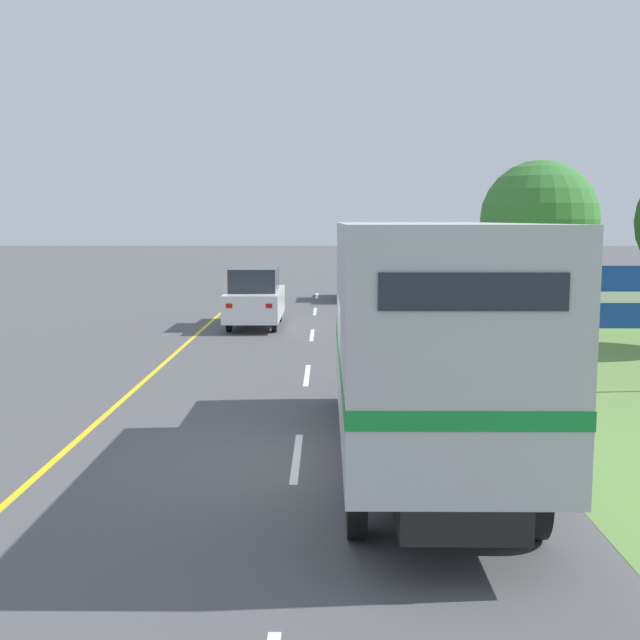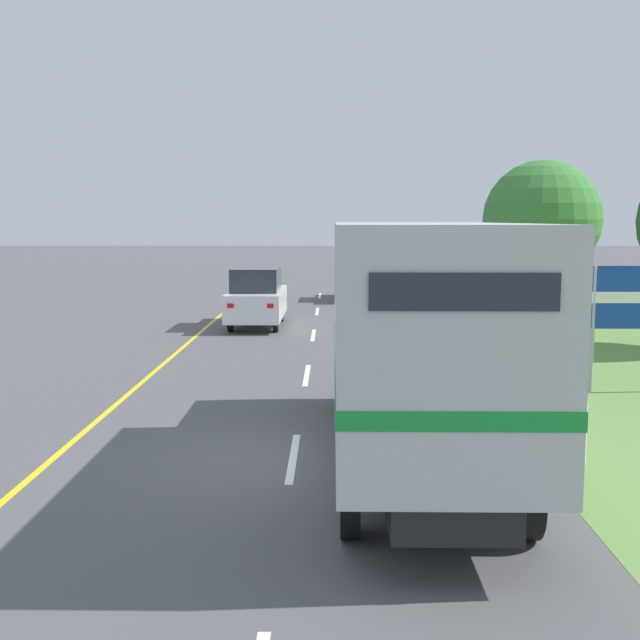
{
  "view_description": "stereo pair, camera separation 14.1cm",
  "coord_description": "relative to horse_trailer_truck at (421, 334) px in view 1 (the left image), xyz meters",
  "views": [
    {
      "loc": [
        0.46,
        -11.81,
        3.66
      ],
      "look_at": [
        0.3,
        7.75,
        1.2
      ],
      "focal_mm": 45.0,
      "sensor_mm": 36.0,
      "label": 1
    },
    {
      "loc": [
        0.6,
        -11.8,
        3.66
      ],
      "look_at": [
        0.3,
        7.75,
        1.2
      ],
      "focal_mm": 45.0,
      "sensor_mm": 36.0,
      "label": 2
    }
  ],
  "objects": [
    {
      "name": "lead_car_white",
      "position": [
        -3.81,
        15.74,
        -1.0
      ],
      "size": [
        1.8,
        4.45,
        2.04
      ],
      "color": "black",
      "rests_on": "ground"
    },
    {
      "name": "ground_plane",
      "position": [
        -1.83,
        0.3,
        -2.02
      ],
      "size": [
        200.0,
        200.0,
        0.0
      ],
      "primitive_type": "plane",
      "color": "#515154"
    },
    {
      "name": "edge_line_yellow",
      "position": [
        -5.53,
        9.68,
        -2.01
      ],
      "size": [
        0.12,
        52.38,
        0.01
      ],
      "primitive_type": "cube",
      "color": "yellow",
      "rests_on": "ground"
    },
    {
      "name": "roadside_tree_mid",
      "position": [
        6.91,
        19.92,
        1.64
      ],
      "size": [
        4.56,
        4.56,
        5.94
      ],
      "color": "brown",
      "rests_on": "ground"
    },
    {
      "name": "lead_car_grey_ahead",
      "position": [
        0.18,
        25.21,
        -0.98
      ],
      "size": [
        1.8,
        4.48,
        2.09
      ],
      "color": "black",
      "rests_on": "ground"
    },
    {
      "name": "centre_dash_mid_a",
      "position": [
        -1.83,
        7.13,
        -2.01
      ],
      "size": [
        0.12,
        2.6,
        0.01
      ],
      "primitive_type": "cube",
      "color": "white",
      "rests_on": "ground"
    },
    {
      "name": "centre_dash_near",
      "position": [
        -1.83,
        0.53,
        -2.01
      ],
      "size": [
        0.12,
        2.6,
        0.01
      ],
      "primitive_type": "cube",
      "color": "white",
      "rests_on": "ground"
    },
    {
      "name": "horse_trailer_truck",
      "position": [
        0.0,
        0.0,
        0.0
      ],
      "size": [
        2.39,
        8.79,
        3.61
      ],
      "color": "black",
      "rests_on": "ground"
    },
    {
      "name": "delineator_post",
      "position": [
        2.56,
        0.23,
        -1.51
      ],
      "size": [
        0.08,
        0.08,
        0.95
      ],
      "color": "white",
      "rests_on": "ground"
    },
    {
      "name": "centre_dash_mid_b",
      "position": [
        -1.83,
        13.73,
        -2.01
      ],
      "size": [
        0.12,
        2.6,
        0.01
      ],
      "primitive_type": "cube",
      "color": "white",
      "rests_on": "ground"
    },
    {
      "name": "centre_dash_farthest",
      "position": [
        -1.83,
        26.93,
        -2.01
      ],
      "size": [
        0.12,
        2.6,
        0.01
      ],
      "primitive_type": "cube",
      "color": "white",
      "rests_on": "ground"
    },
    {
      "name": "highway_sign",
      "position": [
        5.07,
        5.4,
        -0.07
      ],
      "size": [
        2.1,
        0.09,
        3.03
      ],
      "color": "#9E9EA3",
      "rests_on": "ground"
    },
    {
      "name": "centre_dash_far",
      "position": [
        -1.83,
        20.33,
        -2.01
      ],
      "size": [
        0.12,
        2.6,
        0.01
      ],
      "primitive_type": "cube",
      "color": "white",
      "rests_on": "ground"
    }
  ]
}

